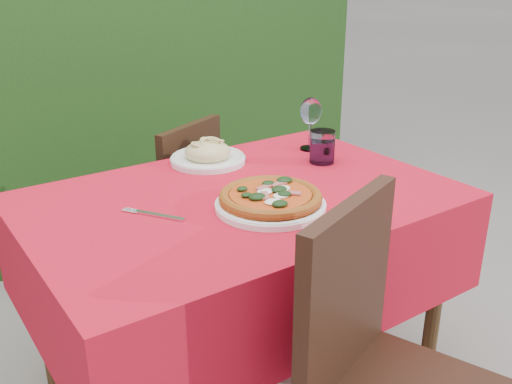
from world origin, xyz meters
TOP-DOWN VIEW (x-y plane):
  - hedge at (0.00, 1.55)m, footprint 3.20×0.55m
  - dining_table at (0.00, 0.00)m, footprint 1.26×0.86m
  - chair_near at (-0.00, -0.60)m, footprint 0.53×0.53m
  - chair_far at (0.10, 0.66)m, footprint 0.49×0.49m
  - pizza_plate at (0.01, -0.13)m, footprint 0.33×0.33m
  - pasta_plate at (0.07, 0.32)m, footprint 0.26×0.26m
  - water_glass at (0.39, 0.09)m, footprint 0.09×0.09m
  - wine_glass at (0.46, 0.23)m, footprint 0.08×0.08m
  - fork at (-0.27, -0.01)m, footprint 0.13×0.19m

SIDE VIEW (x-z plane):
  - chair_far at x=0.10m, z-range 0.06..0.88m
  - chair_near at x=0.00m, z-range 0.07..0.97m
  - dining_table at x=0.00m, z-range 0.22..0.97m
  - fork at x=-0.27m, z-range 0.75..0.75m
  - pasta_plate at x=0.07m, z-range 0.74..0.81m
  - pizza_plate at x=0.01m, z-range 0.75..0.80m
  - water_glass at x=0.39m, z-range 0.74..0.86m
  - wine_glass at x=0.46m, z-range 0.79..0.98m
  - hedge at x=0.00m, z-range 0.03..1.81m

